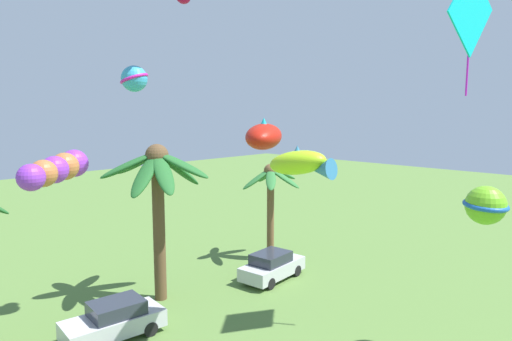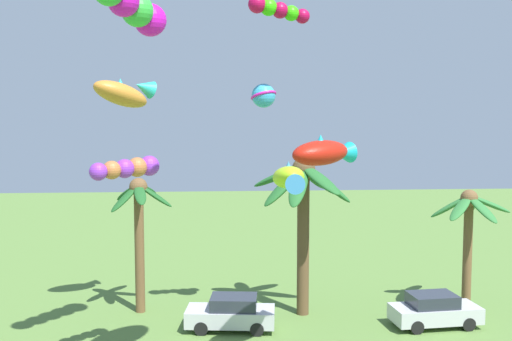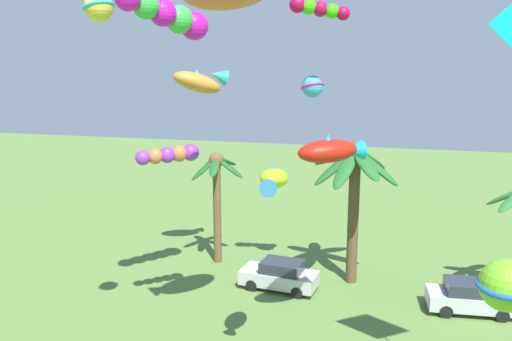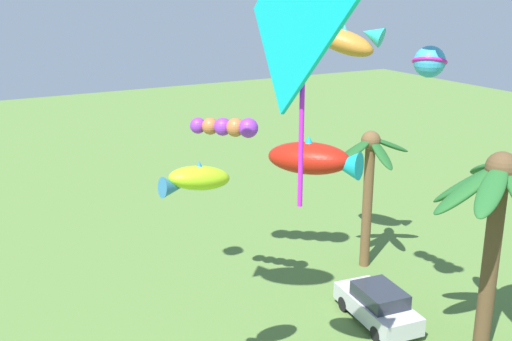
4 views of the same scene
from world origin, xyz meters
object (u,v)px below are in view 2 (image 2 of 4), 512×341
object	(u,v)px
kite_fish_5	(289,178)
parked_car_0	(434,310)
parked_car_1	(231,313)
kite_tube_10	(127,3)
palm_tree_0	(303,195)
kite_ball_4	(264,96)
kite_fish_9	(124,93)
palm_tree_1	(469,221)
palm_tree_2	(139,216)
kite_tube_0	(128,168)
kite_fish_2	(324,153)
kite_tube_1	(277,10)

from	to	relation	value
kite_fish_5	parked_car_0	bearing A→B (deg)	46.01
parked_car_1	kite_tube_10	distance (m)	13.92
palm_tree_0	kite_ball_4	bearing A→B (deg)	-140.89
kite_fish_9	kite_tube_10	distance (m)	7.00
palm_tree_1	palm_tree_2	size ratio (longest dim) A/B	0.91
palm_tree_0	kite_ball_4	distance (m)	5.26
kite_ball_4	kite_fish_9	xyz separation A→B (m)	(-6.17, 1.33, 0.15)
kite_tube_0	kite_fish_2	bearing A→B (deg)	-5.63
kite_fish_5	kite_tube_10	xyz separation A→B (m)	(-5.20, 3.46, 5.72)
palm_tree_2	parked_car_0	bearing A→B (deg)	-12.85
kite_tube_0	kite_tube_10	size ratio (longest dim) A/B	0.57
kite_tube_0	palm_tree_1	bearing A→B (deg)	23.48
parked_car_1	parked_car_0	bearing A→B (deg)	-1.78
palm_tree_2	kite_fish_2	distance (m)	11.49
palm_tree_0	kite_tube_0	bearing A→B (deg)	-137.84
palm_tree_0	kite_fish_9	size ratio (longest dim) A/B	2.38
palm_tree_0	kite_fish_5	bearing A→B (deg)	-100.85
palm_tree_0	kite_fish_9	distance (m)	9.44
parked_car_1	kite_fish_9	xyz separation A→B (m)	(-4.73, 1.60, 9.72)
palm_tree_2	kite_tube_10	xyz separation A→B (m)	(0.60, -7.48, 8.63)
palm_tree_1	palm_tree_2	world-z (taller)	palm_tree_2
palm_tree_2	parked_car_1	distance (m)	6.46
palm_tree_2	kite_fish_2	bearing A→B (deg)	-47.65
kite_tube_1	kite_tube_10	xyz separation A→B (m)	(-5.54, -3.30, -0.40)
kite_tube_10	kite_tube_0	bearing A→B (deg)	143.06
kite_fish_2	parked_car_0	bearing A→B (deg)	39.85
kite_tube_0	kite_fish_2	world-z (taller)	kite_fish_2
kite_tube_1	kite_tube_10	world-z (taller)	kite_tube_10
kite_tube_1	kite_ball_4	xyz separation A→B (m)	(-0.40, 1.68, -3.40)
parked_car_0	kite_tube_0	size ratio (longest dim) A/B	1.78
palm_tree_1	palm_tree_2	distance (m)	15.91
palm_tree_2	kite_ball_4	size ratio (longest dim) A/B	4.05
parked_car_0	kite_fish_2	bearing A→B (deg)	-140.15
parked_car_1	kite_tube_0	size ratio (longest dim) A/B	1.79
palm_tree_0	palm_tree_1	world-z (taller)	palm_tree_0
palm_tree_1	palm_tree_2	xyz separation A→B (m)	(-15.89, 0.74, 0.30)
kite_fish_5	kite_fish_9	size ratio (longest dim) A/B	0.69
kite_tube_0	parked_car_0	bearing A→B (deg)	18.68
kite_tube_1	kite_fish_9	size ratio (longest dim) A/B	0.81
parked_car_0	parked_car_1	distance (m)	9.12
kite_fish_5	palm_tree_1	bearing A→B (deg)	45.32
kite_fish_2	kite_tube_1	bearing A→B (deg)	107.52
kite_fish_5	kite_tube_1	bearing A→B (deg)	87.11
parked_car_0	kite_fish_5	xyz separation A→B (m)	(-7.61, -7.88, 6.85)
parked_car_1	kite_tube_0	xyz separation A→B (m)	(-3.78, -4.64, 6.87)
palm_tree_1	parked_car_0	xyz separation A→B (m)	(-2.48, -2.32, -3.64)
kite_fish_5	kite_ball_4	bearing A→B (deg)	90.41
kite_fish_9	kite_fish_2	bearing A→B (deg)	-41.54
palm_tree_2	kite_tube_0	distance (m)	7.99
palm_tree_0	palm_tree_2	xyz separation A→B (m)	(-7.73, 0.89, -1.04)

